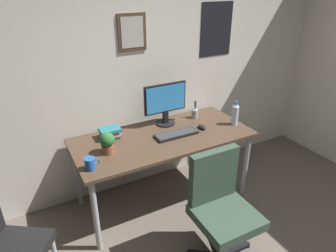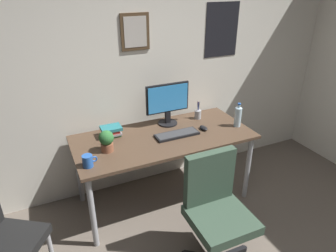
{
  "view_description": "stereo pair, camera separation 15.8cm",
  "coord_description": "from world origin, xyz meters",
  "px_view_note": "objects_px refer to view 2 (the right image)",
  "views": [
    {
      "loc": [
        -1.32,
        -0.62,
        2.13
      ],
      "look_at": [
        -0.14,
        1.58,
        0.91
      ],
      "focal_mm": 32.37,
      "sensor_mm": 36.0,
      "label": 1
    },
    {
      "loc": [
        -1.18,
        -0.69,
        2.13
      ],
      "look_at": [
        -0.14,
        1.58,
        0.91
      ],
      "focal_mm": 32.37,
      "sensor_mm": 36.0,
      "label": 2
    }
  ],
  "objects_px": {
    "computer_mouse": "(204,128)",
    "pen_cup": "(198,114)",
    "office_chair": "(216,206)",
    "potted_plant": "(106,140)",
    "keyboard": "(177,134)",
    "coffee_mug_near": "(88,161)",
    "water_bottle": "(238,117)",
    "book_stack_left": "(111,131)",
    "monitor": "(168,102)"
  },
  "relations": [
    {
      "from": "keyboard",
      "to": "computer_mouse",
      "type": "bearing_deg",
      "value": 0.51
    },
    {
      "from": "computer_mouse",
      "to": "pen_cup",
      "type": "xyz_separation_m",
      "value": [
        0.08,
        0.26,
        0.04
      ]
    },
    {
      "from": "coffee_mug_near",
      "to": "book_stack_left",
      "type": "bearing_deg",
      "value": 55.03
    },
    {
      "from": "potted_plant",
      "to": "pen_cup",
      "type": "relative_size",
      "value": 0.98
    },
    {
      "from": "water_bottle",
      "to": "potted_plant",
      "type": "distance_m",
      "value": 1.34
    },
    {
      "from": "water_bottle",
      "to": "coffee_mug_near",
      "type": "relative_size",
      "value": 2.05
    },
    {
      "from": "keyboard",
      "to": "office_chair",
      "type": "bearing_deg",
      "value": -93.62
    },
    {
      "from": "computer_mouse",
      "to": "water_bottle",
      "type": "xyz_separation_m",
      "value": [
        0.36,
        -0.07,
        0.09
      ]
    },
    {
      "from": "book_stack_left",
      "to": "monitor",
      "type": "bearing_deg",
      "value": 2.26
    },
    {
      "from": "water_bottle",
      "to": "coffee_mug_near",
      "type": "distance_m",
      "value": 1.55
    },
    {
      "from": "office_chair",
      "to": "monitor",
      "type": "distance_m",
      "value": 1.18
    },
    {
      "from": "pen_cup",
      "to": "potted_plant",
      "type": "bearing_deg",
      "value": -166.04
    },
    {
      "from": "office_chair",
      "to": "coffee_mug_near",
      "type": "xyz_separation_m",
      "value": [
        -0.84,
        0.62,
        0.28
      ]
    },
    {
      "from": "keyboard",
      "to": "coffee_mug_near",
      "type": "distance_m",
      "value": 0.91
    },
    {
      "from": "monitor",
      "to": "water_bottle",
      "type": "distance_m",
      "value": 0.73
    },
    {
      "from": "computer_mouse",
      "to": "monitor",
      "type": "bearing_deg",
      "value": 134.06
    },
    {
      "from": "coffee_mug_near",
      "to": "book_stack_left",
      "type": "height_order",
      "value": "coffee_mug_near"
    },
    {
      "from": "water_bottle",
      "to": "potted_plant",
      "type": "xyz_separation_m",
      "value": [
        -1.34,
        0.07,
        -0.0
      ]
    },
    {
      "from": "office_chair",
      "to": "pen_cup",
      "type": "bearing_deg",
      "value": 67.96
    },
    {
      "from": "potted_plant",
      "to": "computer_mouse",
      "type": "bearing_deg",
      "value": 0.24
    },
    {
      "from": "coffee_mug_near",
      "to": "book_stack_left",
      "type": "relative_size",
      "value": 0.61
    },
    {
      "from": "keyboard",
      "to": "coffee_mug_near",
      "type": "relative_size",
      "value": 3.5
    },
    {
      "from": "book_stack_left",
      "to": "potted_plant",
      "type": "bearing_deg",
      "value": -112.06
    },
    {
      "from": "monitor",
      "to": "book_stack_left",
      "type": "distance_m",
      "value": 0.64
    },
    {
      "from": "potted_plant",
      "to": "book_stack_left",
      "type": "xyz_separation_m",
      "value": [
        0.11,
        0.26,
        -0.05
      ]
    },
    {
      "from": "computer_mouse",
      "to": "potted_plant",
      "type": "xyz_separation_m",
      "value": [
        -0.98,
        -0.0,
        0.09
      ]
    },
    {
      "from": "computer_mouse",
      "to": "water_bottle",
      "type": "bearing_deg",
      "value": -11.39
    },
    {
      "from": "pen_cup",
      "to": "water_bottle",
      "type": "bearing_deg",
      "value": -50.42
    },
    {
      "from": "book_stack_left",
      "to": "water_bottle",
      "type": "bearing_deg",
      "value": -14.84
    },
    {
      "from": "book_stack_left",
      "to": "pen_cup",
      "type": "bearing_deg",
      "value": 0.31
    },
    {
      "from": "water_bottle",
      "to": "pen_cup",
      "type": "height_order",
      "value": "water_bottle"
    },
    {
      "from": "monitor",
      "to": "coffee_mug_near",
      "type": "height_order",
      "value": "monitor"
    },
    {
      "from": "water_bottle",
      "to": "book_stack_left",
      "type": "relative_size",
      "value": 1.25
    },
    {
      "from": "computer_mouse",
      "to": "coffee_mug_near",
      "type": "height_order",
      "value": "coffee_mug_near"
    },
    {
      "from": "office_chair",
      "to": "book_stack_left",
      "type": "bearing_deg",
      "value": 116.5
    },
    {
      "from": "pen_cup",
      "to": "book_stack_left",
      "type": "xyz_separation_m",
      "value": [
        -0.96,
        -0.01,
        -0.0
      ]
    },
    {
      "from": "keyboard",
      "to": "pen_cup",
      "type": "xyz_separation_m",
      "value": [
        0.38,
        0.26,
        0.04
      ]
    },
    {
      "from": "monitor",
      "to": "potted_plant",
      "type": "bearing_deg",
      "value": -158.34
    },
    {
      "from": "water_bottle",
      "to": "pen_cup",
      "type": "bearing_deg",
      "value": 129.58
    },
    {
      "from": "keyboard",
      "to": "potted_plant",
      "type": "xyz_separation_m",
      "value": [
        -0.68,
        -0.0,
        0.09
      ]
    },
    {
      "from": "potted_plant",
      "to": "office_chair",
      "type": "bearing_deg",
      "value": -51.64
    },
    {
      "from": "monitor",
      "to": "pen_cup",
      "type": "relative_size",
      "value": 2.3
    },
    {
      "from": "computer_mouse",
      "to": "book_stack_left",
      "type": "distance_m",
      "value": 0.92
    },
    {
      "from": "office_chair",
      "to": "keyboard",
      "type": "relative_size",
      "value": 2.21
    },
    {
      "from": "office_chair",
      "to": "water_bottle",
      "type": "xyz_separation_m",
      "value": [
        0.71,
        0.73,
        0.33
      ]
    },
    {
      "from": "office_chair",
      "to": "keyboard",
      "type": "height_order",
      "value": "office_chair"
    },
    {
      "from": "coffee_mug_near",
      "to": "office_chair",
      "type": "bearing_deg",
      "value": -36.61
    },
    {
      "from": "office_chair",
      "to": "monitor",
      "type": "xyz_separation_m",
      "value": [
        0.08,
        1.08,
        0.47
      ]
    },
    {
      "from": "pen_cup",
      "to": "book_stack_left",
      "type": "bearing_deg",
      "value": -179.69
    },
    {
      "from": "keyboard",
      "to": "water_bottle",
      "type": "bearing_deg",
      "value": -6.0
    }
  ]
}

